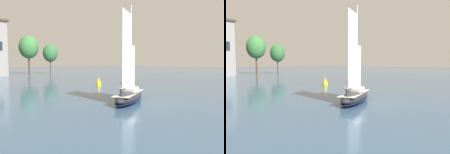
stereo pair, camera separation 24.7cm
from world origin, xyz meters
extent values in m
plane|color=#385675|center=(0.00, 0.00, 0.00)|extent=(400.00, 400.00, 0.00)
cylinder|color=brown|center=(37.05, 66.61, 3.64)|extent=(0.58, 0.58, 7.28)
ellipsoid|color=#336B38|center=(37.05, 66.61, 9.48)|extent=(6.55, 6.55, 8.01)
cylinder|color=#4C3828|center=(29.47, 71.71, 4.62)|extent=(0.74, 0.74, 9.23)
ellipsoid|color=#3D7A3D|center=(29.47, 71.71, 12.02)|extent=(8.31, 8.31, 10.15)
ellipsoid|color=#232328|center=(0.00, 0.00, 0.82)|extent=(10.04, 5.47, 1.64)
ellipsoid|color=#19234C|center=(0.00, 0.00, 0.37)|extent=(10.14, 5.52, 0.20)
cube|color=beige|center=(0.00, 0.00, 1.30)|extent=(8.80, 4.71, 0.06)
cube|color=beige|center=(0.46, 0.14, 1.67)|extent=(3.15, 2.62, 0.68)
cylinder|color=silver|center=(0.74, 0.23, 7.38)|extent=(0.19, 0.19, 12.09)
cylinder|color=silver|center=(-1.34, -0.42, 2.30)|extent=(4.20, 1.45, 0.16)
cube|color=white|center=(-1.17, -0.37, 7.26)|extent=(3.83, 1.22, 9.91)
cube|color=white|center=(1.85, 0.58, 4.66)|extent=(2.04, 0.66, 6.65)
cylinder|color=#232838|center=(-2.87, -0.56, 1.76)|extent=(0.25, 0.25, 0.85)
cylinder|color=silver|center=(-2.87, -0.56, 2.51)|extent=(0.43, 0.43, 0.65)
sphere|color=tan|center=(-2.87, -0.56, 2.95)|extent=(0.24, 0.24, 0.24)
cylinder|color=yellow|center=(13.09, 16.90, 0.43)|extent=(1.14, 1.14, 0.86)
cone|color=yellow|center=(13.09, 16.90, 1.38)|extent=(0.86, 0.86, 1.05)
sphere|color=#F2F266|center=(13.09, 16.90, 1.99)|extent=(0.16, 0.16, 0.16)
camera|label=1|loc=(-25.34, -16.30, 5.65)|focal=35.00mm
camera|label=2|loc=(-25.19, -16.49, 5.65)|focal=35.00mm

